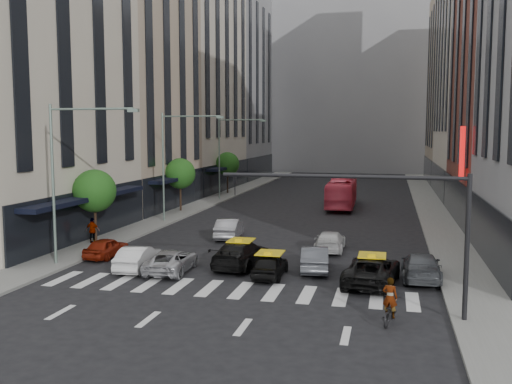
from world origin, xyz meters
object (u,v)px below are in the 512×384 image
Objects in this scene: streetlamp_far at (228,147)px; taxi_left at (241,254)px; car_white_front at (138,258)px; bus at (342,193)px; streetlamp_near at (68,163)px; motorcycle at (390,311)px; car_red at (106,247)px; pedestrian_far at (93,230)px; taxi_center at (270,265)px; streetlamp_mid at (174,152)px.

taxi_left is at bearing -72.49° from streetlamp_far.
car_white_front is 0.39× the size of bus.
streetlamp_near reaches higher than taxi_left.
car_white_front is at bearing 26.02° from taxi_left.
car_red is at bearing -14.55° from motorcycle.
pedestrian_far is (-1.88, 5.82, -4.91)m from streetlamp_near.
car_white_front reaches higher than motorcycle.
car_white_front is (4.06, -31.86, -5.23)m from streetlamp_far.
streetlamp_near is 5.94m from car_red.
pedestrian_far is (-13.37, 5.52, 0.36)m from taxi_center.
bus reaches higher than car_red.
streetlamp_near is at bearing -90.00° from streetlamp_far.
bus is at bearing 44.67° from streetlamp_mid.
streetlamp_mid reaches higher than pedestrian_far.
bus is 5.60× the size of motorcycle.
car_white_front is (3.21, -2.43, 0.07)m from car_red.
streetlamp_mid is 14.46m from car_red.
motorcycle is (17.63, -37.73, -5.40)m from streetlamp_far.
streetlamp_mid is 18.57m from bus.
streetlamp_far is 32.54m from car_white_front.
taxi_left is at bearing 179.47° from car_red.
bus is at bearing -125.44° from pedestrian_far.
streetlamp_far is 26.71m from pedestrian_far.
bus is 6.30× the size of pedestrian_far.
taxi_left is at bearing -164.72° from car_white_front.
taxi_left is 11.91m from pedestrian_far.
streetlamp_far reaches higher than taxi_center.
streetlamp_mid is at bearing -54.25° from taxi_center.
streetlamp_mid is at bearing -49.89° from taxi_left.
streetlamp_near is 2.19× the size of car_white_front.
streetlamp_far reaches higher than car_red.
motorcycle is at bearing 96.93° from bus.
car_white_front is 5.72m from taxi_left.
streetlamp_near is at bearing 74.35° from car_red.
streetlamp_mid is at bearing -39.19° from motorcycle.
taxi_center is at bearing 1.47° from streetlamp_near.
streetlamp_mid is 2.42× the size of taxi_center.
taxi_left is (9.43, -29.90, -5.15)m from streetlamp_far.
taxi_left reaches higher than motorcycle.
car_white_front is 7.43m from taxi_center.
motorcycle is at bearing 156.25° from car_red.
streetlamp_far is at bearing -87.55° from car_white_front.
bus is 34.76m from motorcycle.
car_red is at bearing 64.34° from bus.
streetlamp_far is 5.32× the size of pedestrian_far.
motorcycle is at bearing 151.81° from car_white_front.
taxi_center is (11.48, -15.70, -5.27)m from streetlamp_mid.
taxi_center is at bearing -53.83° from streetlamp_mid.
streetlamp_near is at bearing -90.00° from streetlamp_mid.
car_red is 0.87× the size of car_white_front.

